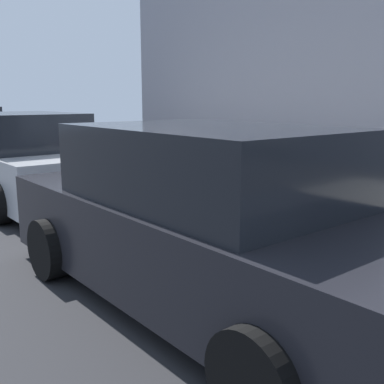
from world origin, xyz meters
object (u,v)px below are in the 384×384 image
suitcase_navy_1 (332,213)px  parked_car_silver_1 (25,160)px  fire_hydrant (133,161)px  suitcase_maroon_2 (309,203)px  suitcase_navy_8 (180,175)px  suitcase_red_7 (197,179)px  suitcase_teal_10 (153,166)px  suitcase_olive_6 (215,182)px  parked_car_charcoal_0 (209,222)px  suitcase_teal_3 (282,199)px  bollard_post (113,161)px  suitcase_silver_4 (261,189)px  suitcase_black_5 (240,190)px  suitcase_maroon_9 (165,169)px  suitcase_red_0 (362,220)px

suitcase_navy_1 → parked_car_silver_1: bearing=25.2°
suitcase_navy_1 → fire_hydrant: (5.24, -0.01, 0.12)m
suitcase_maroon_2 → suitcase_navy_8: (2.98, 0.10, 0.02)m
suitcase_red_7 → fire_hydrant: 2.36m
suitcase_navy_1 → suitcase_maroon_2: (0.44, -0.08, 0.04)m
fire_hydrant → suitcase_teal_10: bearing=-174.4°
fire_hydrant → suitcase_olive_6: bearing=178.5°
parked_car_charcoal_0 → suitcase_maroon_2: bearing=-70.7°
suitcase_teal_3 → suitcase_red_7: 2.00m
suitcase_teal_3 → fire_hydrant: suitcase_teal_3 is taller
suitcase_navy_1 → fire_hydrant: size_ratio=0.80×
suitcase_teal_3 → bollard_post: 5.03m
bollard_post → suitcase_silver_4: bearing=-177.9°
fire_hydrant → parked_car_charcoal_0: parked_car_charcoal_0 is taller
suitcase_olive_6 → fire_hydrant: 2.91m
suitcase_navy_1 → suitcase_silver_4: 1.32m
parked_car_silver_1 → suitcase_navy_1: bearing=-154.8°
suitcase_maroon_2 → bollard_post: size_ratio=1.00×
suitcase_navy_1 → suitcase_teal_3: 0.87m
suitcase_teal_3 → fire_hydrant: 4.37m
suitcase_maroon_2 → suitcase_black_5: suitcase_maroon_2 is taller
suitcase_silver_4 → suitcase_navy_8: suitcase_silver_4 is taller
suitcase_maroon_2 → suitcase_maroon_9: (3.55, 0.06, 0.06)m
suitcase_olive_6 → suitcase_teal_10: bearing=-3.8°
suitcase_teal_10 → parked_car_silver_1: bearing=78.1°
suitcase_navy_1 → parked_car_charcoal_0: 2.44m
suitcase_navy_1 → suitcase_olive_6: 2.33m
suitcase_silver_4 → parked_car_charcoal_0: (-1.74, 2.41, 0.25)m
bollard_post → suitcase_red_7: bearing=-177.8°
suitcase_red_0 → suitcase_red_7: size_ratio=1.17×
suitcase_silver_4 → suitcase_black_5: suitcase_silver_4 is taller
suitcase_olive_6 → parked_car_silver_1: size_ratio=0.16×
suitcase_red_0 → suitcase_teal_10: suitcase_teal_10 is taller
suitcase_silver_4 → parked_car_charcoal_0: size_ratio=0.22×
suitcase_red_7 → suitcase_maroon_9: bearing=-2.0°
parked_car_charcoal_0 → suitcase_olive_6: bearing=-40.1°
suitcase_red_7 → fire_hydrant: size_ratio=0.92×
suitcase_navy_8 → suitcase_teal_10: 1.11m
suitcase_silver_4 → fire_hydrant: 3.92m
suitcase_maroon_2 → suitcase_navy_8: size_ratio=0.71×
suitcase_olive_6 → parked_car_silver_1: (2.72, 2.31, 0.26)m
suitcase_navy_1 → suitcase_silver_4: size_ratio=0.58×
suitcase_teal_3 → suitcase_teal_10: (3.65, -0.08, 0.06)m
suitcase_silver_4 → parked_car_silver_1: bearing=32.9°
suitcase_red_7 → bollard_post: 3.03m
suitcase_navy_1 → parked_car_charcoal_0: size_ratio=0.12×
suitcase_black_5 → suitcase_teal_3: bearing=178.5°
suitcase_olive_6 → suitcase_red_7: (0.55, -0.04, -0.04)m
parked_car_silver_1 → suitcase_black_5: bearing=-143.5°
suitcase_red_0 → suitcase_teal_10: size_ratio=0.81×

